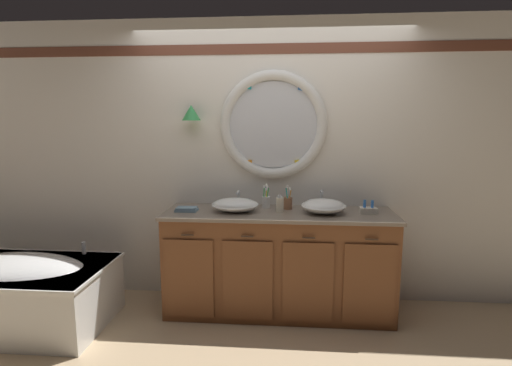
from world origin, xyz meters
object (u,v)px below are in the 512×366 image
folded_hand_towel (187,209)px  sink_basin_left (235,205)px  bathtub (17,289)px  toothbrush_holder_left (266,201)px  soap_dispenser (280,204)px  toiletry_basket (368,210)px  sink_basin_right (324,206)px  toothbrush_holder_right (288,202)px

folded_hand_towel → sink_basin_left: bearing=2.6°
bathtub → toothbrush_holder_left: size_ratio=6.88×
soap_dispenser → toiletry_basket: (0.75, 0.01, -0.04)m
bathtub → sink_basin_right: bearing=9.2°
sink_basin_left → sink_basin_right: size_ratio=1.07×
sink_basin_left → toothbrush_holder_right: bearing=16.6°
soap_dispenser → toiletry_basket: soap_dispenser is taller
sink_basin_left → toothbrush_holder_right: toothbrush_holder_right is taller
folded_hand_towel → toiletry_basket: 1.56m
toiletry_basket → sink_basin_right: bearing=-176.0°
bathtub → folded_hand_towel: size_ratio=7.98×
sink_basin_left → toothbrush_holder_right: 0.48m
soap_dispenser → toothbrush_holder_right: bearing=59.7°
sink_basin_right → folded_hand_towel: sink_basin_right is taller
bathtub → soap_dispenser: (2.15, 0.43, 0.66)m
bathtub → folded_hand_towel: (1.34, 0.39, 0.61)m
bathtub → sink_basin_left: 1.93m
sink_basin_left → toothbrush_holder_right: (0.46, 0.14, 0.00)m
sink_basin_left → soap_dispenser: 0.39m
bathtub → sink_basin_right: (2.53, 0.41, 0.66)m
bathtub → sink_basin_left: size_ratio=3.66×
toothbrush_holder_right → toiletry_basket: bearing=-9.1°
bathtub → folded_hand_towel: bearing=16.3°
sink_basin_left → folded_hand_towel: (-0.42, -0.02, -0.04)m
toothbrush_holder_right → sink_basin_left: bearing=-163.4°
folded_hand_towel → toiletry_basket: size_ratio=1.31×
sink_basin_right → toothbrush_holder_right: toothbrush_holder_right is taller
folded_hand_towel → toiletry_basket: bearing=1.7°
folded_hand_towel → bathtub: bearing=-163.7°
sink_basin_left → soap_dispenser: bearing=2.5°
bathtub → toothbrush_holder_right: bearing=13.8°
soap_dispenser → folded_hand_towel: bearing=-177.5°
soap_dispenser → toiletry_basket: size_ratio=1.08×
bathtub → toothbrush_holder_left: (2.02, 0.58, 0.66)m
toiletry_basket → sink_basin_left: bearing=-178.7°
toothbrush_holder_left → soap_dispenser: size_ratio=1.40×
toothbrush_holder_right → toiletry_basket: (0.68, -0.11, -0.03)m
toothbrush_holder_left → folded_hand_towel: bearing=-164.9°
soap_dispenser → folded_hand_towel: 0.81m
toothbrush_holder_right → toiletry_basket: 0.69m
toothbrush_holder_right → folded_hand_towel: (-0.88, -0.15, -0.04)m
sink_basin_left → toothbrush_holder_left: 0.31m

